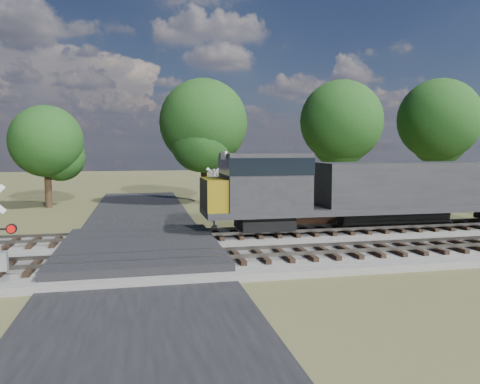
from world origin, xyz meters
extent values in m
plane|color=#464826|center=(0.00, 0.00, 0.00)|extent=(160.00, 160.00, 0.00)
cube|color=gray|center=(10.00, 0.50, 0.15)|extent=(140.00, 10.00, 0.30)
cube|color=black|center=(0.00, 0.00, 0.04)|extent=(7.00, 60.00, 0.08)
cube|color=#262628|center=(0.00, 0.50, 0.32)|extent=(7.00, 9.00, 0.62)
cube|color=black|center=(2.00, -2.00, 0.39)|extent=(44.00, 2.60, 0.18)
cube|color=#545048|center=(10.00, -2.72, 0.55)|extent=(140.00, 0.08, 0.15)
cube|color=#545048|center=(10.00, -1.28, 0.55)|extent=(140.00, 0.08, 0.15)
cube|color=black|center=(2.00, 3.00, 0.39)|extent=(44.00, 2.60, 0.18)
cube|color=#545048|center=(10.00, 2.28, 0.55)|extent=(140.00, 0.08, 0.15)
cube|color=#545048|center=(10.00, 3.72, 0.55)|extent=(140.00, 0.08, 0.15)
cylinder|color=red|center=(-3.99, -4.87, 2.34)|extent=(0.33, 0.10, 0.33)
cube|color=gray|center=(-4.36, -4.88, 1.29)|extent=(0.42, 0.29, 0.60)
cylinder|color=silver|center=(4.37, 6.71, 1.83)|extent=(0.13, 0.13, 3.65)
cylinder|color=gray|center=(4.37, 6.71, 0.14)|extent=(0.33, 0.33, 0.27)
cube|color=silver|center=(4.37, 6.71, 3.29)|extent=(0.95, 0.21, 0.96)
cube|color=silver|center=(4.37, 6.71, 3.29)|extent=(0.95, 0.21, 0.96)
cube|color=silver|center=(4.37, 6.71, 2.78)|extent=(0.45, 0.11, 0.20)
cube|color=black|center=(4.37, 6.71, 2.33)|extent=(1.45, 0.32, 0.05)
cylinder|color=red|center=(4.96, 6.82, 2.33)|extent=(0.34, 0.15, 0.33)
cylinder|color=red|center=(3.79, 6.61, 2.33)|extent=(0.34, 0.15, 0.33)
cube|color=gray|center=(4.15, 6.67, 1.28)|extent=(0.45, 0.34, 0.59)
cube|color=#47291E|center=(11.04, 8.49, 1.32)|extent=(4.91, 4.91, 2.65)
cube|color=#2E2E31|center=(11.04, 8.49, 2.74)|extent=(5.40, 5.40, 0.19)
cylinder|color=black|center=(-7.32, 19.77, 2.09)|extent=(0.56, 0.56, 4.17)
sphere|color=#153912|center=(-7.32, 19.77, 5.42)|extent=(5.84, 5.84, 5.84)
cylinder|color=black|center=(5.57, 20.00, 2.72)|extent=(0.56, 0.56, 5.45)
sphere|color=#153912|center=(5.57, 20.00, 7.08)|extent=(7.62, 7.62, 7.62)
cylinder|color=black|center=(19.37, 22.07, 2.87)|extent=(0.56, 0.56, 5.73)
sphere|color=#153912|center=(19.37, 22.07, 7.45)|extent=(8.03, 8.03, 8.03)
cylinder|color=black|center=(30.32, 22.38, 2.99)|extent=(0.56, 0.56, 5.98)
sphere|color=#153912|center=(30.32, 22.38, 7.78)|extent=(8.38, 8.38, 8.38)
camera|label=1|loc=(0.07, -20.82, 4.94)|focal=35.00mm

